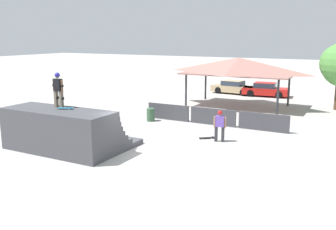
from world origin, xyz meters
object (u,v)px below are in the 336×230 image
object	(u,v)px
trash_bin	(151,115)
parked_car_tan	(234,87)
skateboard_on_deck	(66,108)
skater_on_deck	(58,87)
bystander_walking	(220,123)
skateboard_on_ground	(207,138)
parked_car_red	(266,90)

from	to	relation	value
trash_bin	parked_car_tan	world-z (taller)	parked_car_tan
skateboard_on_deck	trash_bin	distance (m)	7.71
skateboard_on_deck	trash_bin	bearing A→B (deg)	63.80
skater_on_deck	trash_bin	distance (m)	7.82
bystander_walking	skateboard_on_ground	xyz separation A→B (m)	(-0.79, 0.22, -0.93)
skater_on_deck	skateboard_on_deck	distance (m)	1.13
skateboard_on_deck	parked_car_tan	xyz separation A→B (m)	(1.26, 21.61, -1.52)
skateboard_on_ground	parked_car_tan	distance (m)	16.85
bystander_walking	skater_on_deck	bearing A→B (deg)	22.47
parked_car_tan	bystander_walking	bearing A→B (deg)	-67.90
parked_car_tan	skateboard_on_ground	bearing A→B (deg)	-70.27
skater_on_deck	trash_bin	bearing A→B (deg)	87.13
skater_on_deck	trash_bin	xyz separation A→B (m)	(0.86, 7.32, -2.63)
skateboard_on_deck	skateboard_on_ground	xyz separation A→B (m)	(5.19, 5.24, -2.07)
parked_car_red	parked_car_tan	bearing A→B (deg)	171.39
skater_on_deck	parked_car_tan	bearing A→B (deg)	88.84
skater_on_deck	trash_bin	world-z (taller)	skater_on_deck
trash_bin	skateboard_on_ground	bearing A→B (deg)	-24.76
skater_on_deck	skateboard_on_ground	xyz separation A→B (m)	(5.81, 5.04, -3.00)
trash_bin	parked_car_tan	xyz separation A→B (m)	(1.01, 14.09, 0.18)
bystander_walking	parked_car_red	size ratio (longest dim) A/B	0.39
skateboard_on_deck	parked_car_red	bearing A→B (deg)	54.10
skateboard_on_ground	parked_car_red	size ratio (longest dim) A/B	0.18
skater_on_deck	parked_car_tan	xyz separation A→B (m)	(1.87, 21.41, -2.45)
skateboard_on_ground	trash_bin	bearing A→B (deg)	115.77
parked_car_tan	trash_bin	bearing A→B (deg)	-87.88
skater_on_deck	skateboard_on_ground	distance (m)	8.25
skater_on_deck	skateboard_on_ground	bearing A→B (deg)	44.78
skateboard_on_ground	parked_car_red	distance (m)	16.25
skater_on_deck	parked_car_red	size ratio (longest dim) A/B	0.40
skateboard_on_deck	skateboard_on_ground	world-z (taller)	skateboard_on_deck
parked_car_tan	parked_car_red	size ratio (longest dim) A/B	1.02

